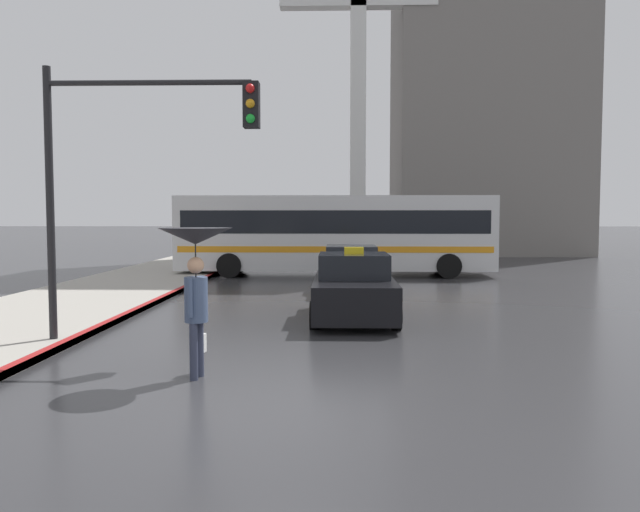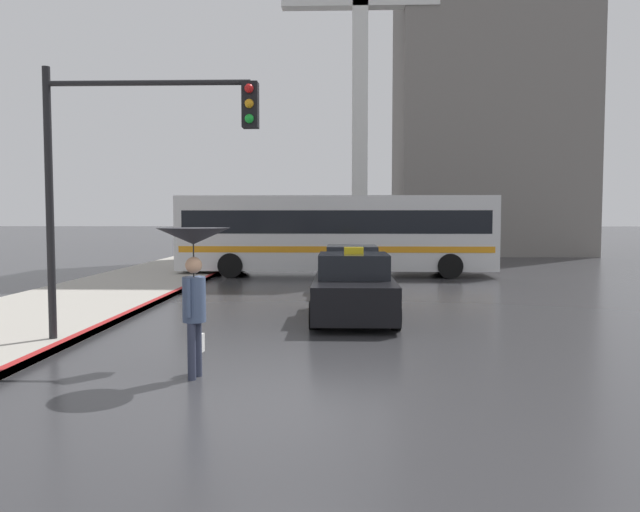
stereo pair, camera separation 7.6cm
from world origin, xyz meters
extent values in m
plane|color=#2D2D30|center=(0.00, 0.00, 0.00)|extent=(300.00, 300.00, 0.00)
cube|color=black|center=(1.14, 6.63, 0.56)|extent=(1.80, 4.02, 0.79)
cube|color=black|center=(1.14, 6.83, 1.23)|extent=(1.58, 1.81, 0.55)
cylinder|color=black|center=(2.00, 5.38, 0.30)|extent=(0.20, 0.60, 0.60)
cylinder|color=black|center=(0.29, 5.38, 0.30)|extent=(0.20, 0.60, 0.60)
cylinder|color=black|center=(2.00, 7.87, 0.30)|extent=(0.20, 0.60, 0.60)
cylinder|color=black|center=(0.29, 7.87, 0.30)|extent=(0.20, 0.60, 0.60)
cube|color=yellow|center=(1.14, 6.63, 1.59)|extent=(0.44, 0.16, 0.16)
cube|color=#B7B2AD|center=(1.22, 12.23, 0.52)|extent=(1.80, 4.37, 0.71)
cube|color=black|center=(1.22, 12.44, 1.16)|extent=(1.58, 1.97, 0.55)
cylinder|color=black|center=(2.07, 10.87, 0.30)|extent=(0.20, 0.60, 0.60)
cylinder|color=black|center=(0.36, 10.87, 0.30)|extent=(0.20, 0.60, 0.60)
cylinder|color=black|center=(2.07, 13.58, 0.30)|extent=(0.20, 0.60, 0.60)
cylinder|color=black|center=(0.36, 13.58, 0.30)|extent=(0.20, 0.60, 0.60)
cube|color=silver|center=(0.67, 17.47, 1.72)|extent=(12.49, 2.57, 2.91)
cube|color=black|center=(0.67, 17.47, 2.16)|extent=(11.87, 2.58, 0.89)
cube|color=orange|center=(0.67, 17.47, 1.11)|extent=(12.11, 2.59, 0.24)
cylinder|color=black|center=(5.04, 18.64, 0.48)|extent=(0.96, 0.29, 0.96)
cylinder|color=black|center=(5.03, 16.24, 0.48)|extent=(0.96, 0.29, 0.96)
cylinder|color=black|center=(-3.38, 18.69, 0.48)|extent=(0.96, 0.29, 0.96)
cylinder|color=black|center=(-3.39, 16.29, 0.48)|extent=(0.96, 0.29, 0.96)
cylinder|color=#2D3347|center=(-1.31, 1.27, 0.41)|extent=(0.14, 0.14, 0.83)
cylinder|color=#2D3347|center=(-1.27, 1.49, 0.41)|extent=(0.14, 0.14, 0.83)
cylinder|color=#3D4C6B|center=(-1.29, 1.38, 1.16)|extent=(0.39, 0.39, 0.66)
sphere|color=tan|center=(-1.29, 1.38, 1.66)|extent=(0.24, 0.24, 0.24)
cylinder|color=#3D4C6B|center=(-1.33, 1.18, 1.21)|extent=(0.08, 0.08, 0.56)
cylinder|color=#3D4C6B|center=(-1.25, 1.59, 1.21)|extent=(0.08, 0.08, 0.56)
cone|color=#232328|center=(-1.29, 1.38, 2.08)|extent=(1.06, 1.06, 0.24)
cylinder|color=black|center=(-1.29, 1.38, 1.73)|extent=(0.02, 0.02, 0.69)
cube|color=white|center=(-1.29, 1.67, 0.46)|extent=(0.13, 0.19, 0.28)
cylinder|color=black|center=(-4.41, 3.57, 2.51)|extent=(0.14, 0.14, 5.03)
cylinder|color=black|center=(-2.59, 3.57, 4.73)|extent=(3.65, 0.10, 0.10)
cube|color=black|center=(-0.76, 3.57, 4.33)|extent=(0.28, 0.28, 0.80)
sphere|color=red|center=(-0.76, 3.41, 4.59)|extent=(0.16, 0.16, 0.16)
sphere|color=orange|center=(-0.76, 3.41, 4.33)|extent=(0.16, 0.16, 0.16)
sphere|color=green|center=(-0.76, 3.41, 4.07)|extent=(0.16, 0.16, 0.16)
cube|color=white|center=(1.99, 29.49, 10.36)|extent=(0.90, 0.90, 20.73)
cube|color=white|center=(1.99, 29.49, 14.92)|extent=(9.12, 0.90, 0.90)
camera|label=1|loc=(0.75, -7.54, 2.35)|focal=35.00mm
camera|label=2|loc=(0.82, -7.54, 2.35)|focal=35.00mm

